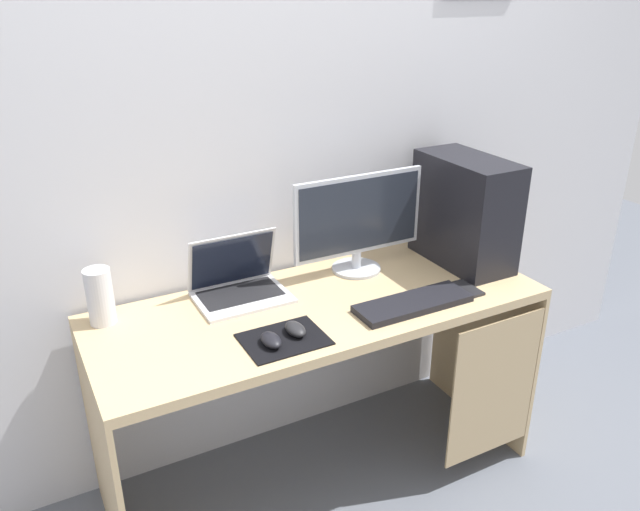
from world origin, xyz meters
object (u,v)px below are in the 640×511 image
(pc_tower, at_px, (465,211))
(speaker, at_px, (100,297))
(mouse_left, at_px, (295,329))
(monitor, at_px, (359,222))
(keyboard, at_px, (413,303))
(laptop, at_px, (239,284))
(cell_phone, at_px, (466,289))
(mouse_right, at_px, (271,340))

(pc_tower, bearing_deg, speaker, 173.15)
(pc_tower, distance_m, mouse_left, 0.88)
(monitor, height_order, mouse_left, monitor)
(mouse_left, bearing_deg, keyboard, -2.59)
(pc_tower, distance_m, monitor, 0.43)
(speaker, height_order, mouse_left, speaker)
(laptop, relative_size, cell_phone, 2.47)
(mouse_right, height_order, cell_phone, mouse_right)
(pc_tower, relative_size, cell_phone, 3.26)
(pc_tower, bearing_deg, keyboard, -150.06)
(pc_tower, height_order, monitor, pc_tower)
(laptop, distance_m, keyboard, 0.62)
(mouse_right, bearing_deg, laptop, 84.11)
(speaker, relative_size, mouse_left, 1.99)
(pc_tower, distance_m, cell_phone, 0.33)
(pc_tower, bearing_deg, cell_phone, -124.91)
(laptop, distance_m, speaker, 0.47)
(monitor, height_order, keyboard, monitor)
(monitor, distance_m, laptop, 0.51)
(pc_tower, height_order, speaker, pc_tower)
(cell_phone, bearing_deg, speaker, 162.60)
(monitor, height_order, laptop, monitor)
(speaker, relative_size, mouse_right, 1.99)
(pc_tower, relative_size, laptop, 1.32)
(speaker, xyz_separation_m, cell_phone, (1.21, -0.38, -0.09))
(keyboard, height_order, cell_phone, keyboard)
(mouse_right, bearing_deg, speaker, 137.23)
(keyboard, bearing_deg, pc_tower, 29.94)
(pc_tower, relative_size, mouse_left, 4.41)
(monitor, bearing_deg, keyboard, -86.96)
(laptop, bearing_deg, mouse_right, -95.89)
(laptop, relative_size, speaker, 1.69)
(laptop, distance_m, mouse_left, 0.35)
(mouse_left, relative_size, mouse_right, 1.00)
(monitor, xyz_separation_m, mouse_left, (-0.42, -0.32, -0.18))
(laptop, height_order, cell_phone, laptop)
(pc_tower, height_order, mouse_right, pc_tower)
(speaker, xyz_separation_m, mouse_right, (0.43, -0.40, -0.07))
(pc_tower, xyz_separation_m, laptop, (-0.89, 0.13, -0.17))
(monitor, bearing_deg, laptop, 177.70)
(speaker, bearing_deg, mouse_right, -42.77)
(cell_phone, bearing_deg, laptop, 154.82)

